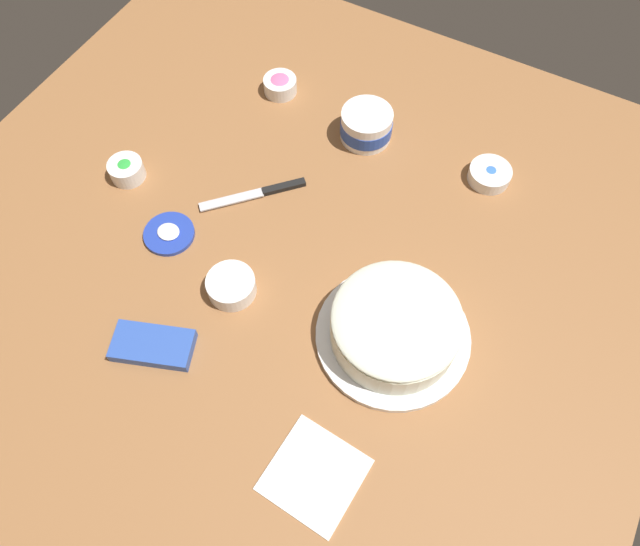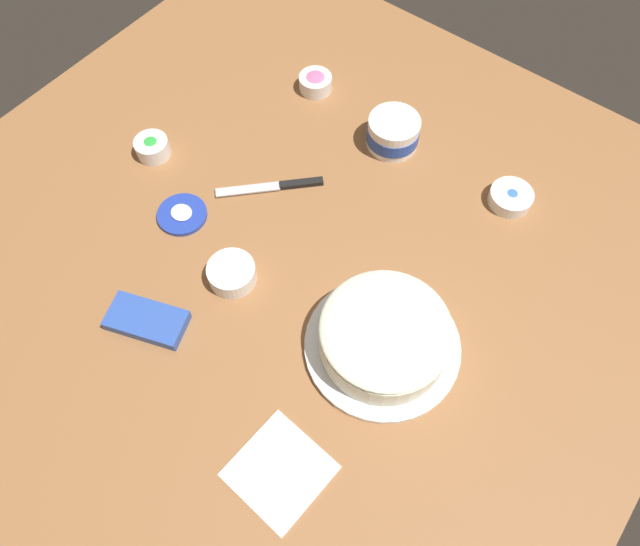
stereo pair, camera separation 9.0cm
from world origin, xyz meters
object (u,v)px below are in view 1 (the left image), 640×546
Objects in this scene: paper_napkin at (314,474)px; frosting_tub_lid at (169,234)px; spreading_knife at (263,192)px; sprinkle_bowl_green at (126,169)px; frosted_cake at (395,327)px; frosting_tub at (366,125)px; candy_box_lower at (153,345)px; sprinkle_bowl_rainbow at (231,286)px; sprinkle_bowl_pink at (280,85)px; sprinkle_bowl_blue at (490,174)px.

frosting_tub_lid is at bearing -29.11° from paper_napkin.
sprinkle_bowl_green is (0.29, 0.10, 0.02)m from spreading_knife.
frosting_tub is (0.27, -0.43, -0.01)m from frosted_cake.
sprinkle_bowl_green is 0.51× the size of candy_box_lower.
spreading_knife is at bearing -109.22° from candy_box_lower.
sprinkle_bowl_rainbow is 0.64× the size of paper_napkin.
sprinkle_bowl_pink is 1.05× the size of sprinkle_bowl_green.
frosted_cake is 1.96× the size of candy_box_lower.
sprinkle_bowl_pink is 0.53× the size of paper_napkin.
spreading_knife is 0.41m from candy_box_lower.
sprinkle_bowl_pink reaches higher than sprinkle_bowl_blue.
frosting_tub is 0.79× the size of paper_napkin.
frosting_tub_lid is 0.71× the size of paper_napkin.
sprinkle_bowl_blue is at bearing -92.50° from paper_napkin.
frosting_tub is 0.25m from sprinkle_bowl_pink.
frosting_tub reaches higher than sprinkle_bowl_green.
frosted_cake is 2.47× the size of frosting_tub.
sprinkle_bowl_green is at bearing 40.94° from frosting_tub.
sprinkle_bowl_green reaches higher than spreading_knife.
sprinkle_bowl_pink is 0.90m from paper_napkin.
spreading_knife is 0.30m from sprinkle_bowl_green.
paper_napkin is (-0.26, 0.72, -0.03)m from frosting_tub.
candy_box_lower is (-0.01, 0.41, 0.01)m from spreading_knife.
sprinkle_bowl_blue is (-0.29, -0.02, -0.02)m from frosting_tub.
sprinkle_bowl_blue reaches higher than frosting_tub_lid.
frosting_tub reaches higher than sprinkle_bowl_rainbow.
candy_box_lower is 0.38m from paper_napkin.
sprinkle_bowl_blue is at bearing -146.68° from spreading_knife.
paper_napkin is at bearing 150.89° from frosting_tub_lid.
frosted_cake is 0.45m from sprinkle_bowl_blue.
frosting_tub is at bearing -118.49° from frosting_tub_lid.
frosting_tub is 1.28× the size of sprinkle_bowl_blue.
frosting_tub is 0.50m from frosting_tub_lid.
sprinkle_bowl_rainbow is at bearing 110.52° from sprinkle_bowl_pink.
frosting_tub is at bearing 172.96° from sprinkle_bowl_pink.
sprinkle_bowl_pink is at bearing -55.89° from paper_napkin.
paper_napkin is at bearing 110.01° from frosting_tub.
sprinkle_bowl_green is at bearing 66.96° from sprinkle_bowl_pink.
frosted_cake reaches higher than paper_napkin.
paper_napkin is (0.03, 0.74, -0.01)m from sprinkle_bowl_blue.
candy_box_lower is (0.41, 0.68, -0.00)m from sprinkle_bowl_blue.
paper_napkin is at bearing 129.65° from spreading_knife.
sprinkle_bowl_pink is 0.55m from sprinkle_bowl_rainbow.
sprinkle_bowl_rainbow is (0.32, 0.06, -0.03)m from frosted_cake.
sprinkle_bowl_blue is 0.74m from paper_napkin.
sprinkle_bowl_pink is 0.70m from candy_box_lower.
sprinkle_bowl_green is 0.51× the size of paper_napkin.
spreading_knife is (0.39, -0.17, -0.04)m from frosted_cake.
sprinkle_bowl_rainbow is (-0.07, 0.23, 0.02)m from spreading_knife.
sprinkle_bowl_green is at bearing -66.42° from candy_box_lower.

